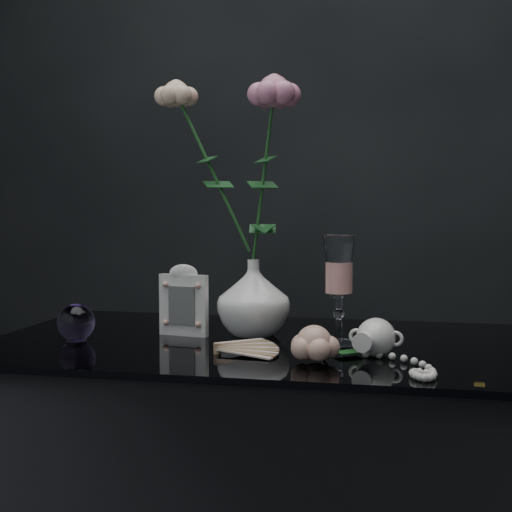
% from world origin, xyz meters
% --- Properties ---
extents(vase, '(0.15, 0.15, 0.15)m').
position_xyz_m(vase, '(-0.05, 0.10, 0.84)').
color(vase, white).
rests_on(vase, table).
extents(wine_glass, '(0.08, 0.08, 0.20)m').
position_xyz_m(wine_glass, '(0.13, 0.04, 0.86)').
color(wine_glass, white).
rests_on(wine_glass, table).
extents(picture_frame, '(0.11, 0.09, 0.14)m').
position_xyz_m(picture_frame, '(-0.18, 0.07, 0.83)').
color(picture_frame, silver).
rests_on(picture_frame, table).
extents(paperweight, '(0.09, 0.09, 0.07)m').
position_xyz_m(paperweight, '(-0.36, -0.02, 0.80)').
color(paperweight, '#8F72B9').
rests_on(paperweight, table).
extents(paper_fan, '(0.23, 0.19, 0.02)m').
position_xyz_m(paper_fan, '(-0.07, -0.08, 0.77)').
color(paper_fan, beige).
rests_on(paper_fan, table).
extents(loose_rose, '(0.16, 0.19, 0.06)m').
position_xyz_m(loose_rose, '(0.10, -0.11, 0.79)').
color(loose_rose, '#DAA38C').
rests_on(loose_rose, table).
extents(pearl_jar, '(0.26, 0.27, 0.07)m').
position_xyz_m(pearl_jar, '(0.20, -0.04, 0.80)').
color(pearl_jar, white).
rests_on(pearl_jar, table).
extents(roses, '(0.27, 0.11, 0.40)m').
position_xyz_m(roses, '(-0.08, 0.10, 1.11)').
color(roses, beige).
rests_on(roses, vase).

